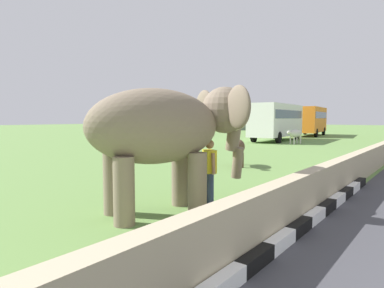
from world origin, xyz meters
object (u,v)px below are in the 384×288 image
Objects in this scene: bus_orange at (310,119)px; cow_near at (238,147)px; person_handler at (209,168)px; elephant at (169,128)px; bus_white at (277,119)px; cow_mid at (295,134)px.

bus_orange is 28.54m from cow_near.
cow_near is (6.28, 2.78, -0.06)m from person_handler.
bus_orange reaches higher than elephant.
person_handler is at bearing -160.36° from bus_white.
cow_near is at bearing -168.11° from bus_orange.
bus_white is 4.71× the size of cow_mid.
bus_orange is 4.77× the size of cow_mid.
bus_orange reaches higher than cow_mid.
person_handler is 35.28m from bus_orange.
bus_orange reaches higher than person_handler.
bus_white is 17.94m from cow_near.
bus_white is 10.89m from bus_orange.
elephant is 2.09× the size of cow_mid.
cow_near and cow_mid have the same top height.
person_handler reaches higher than cow_near.
bus_white reaches higher than cow_mid.
cow_mid is (-2.92, -2.93, -1.21)m from bus_white.
cow_near is (7.38, 2.41, -1.08)m from elephant.
elephant reaches higher than person_handler.
elephant is at bearing -161.89° from cow_near.
bus_orange is at bearing 1.77° from bus_white.
bus_orange is at bearing 14.20° from person_handler.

